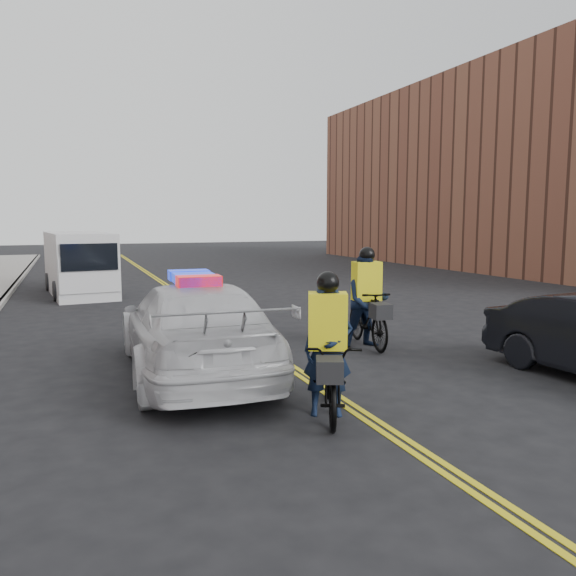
# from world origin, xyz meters

# --- Properties ---
(ground) EXTENTS (120.00, 120.00, 0.00)m
(ground) POSITION_xyz_m (0.00, 0.00, 0.00)
(ground) COLOR black
(ground) RESTS_ON ground
(center_line_left) EXTENTS (0.10, 60.00, 0.01)m
(center_line_left) POSITION_xyz_m (-0.08, 8.00, 0.01)
(center_line_left) COLOR gold
(center_line_left) RESTS_ON ground
(center_line_right) EXTENTS (0.10, 60.00, 0.01)m
(center_line_right) POSITION_xyz_m (0.08, 8.00, 0.01)
(center_line_right) COLOR gold
(center_line_right) RESTS_ON ground
(building_across) EXTENTS (12.00, 30.00, 11.00)m
(building_across) POSITION_xyz_m (22.00, 18.00, 5.50)
(building_across) COLOR brown
(building_across) RESTS_ON ground
(police_cruiser) EXTENTS (2.65, 5.94, 1.85)m
(police_cruiser) POSITION_xyz_m (-1.79, 0.86, 0.85)
(police_cruiser) COLOR silver
(police_cruiser) RESTS_ON ground
(cargo_van) EXTENTS (2.58, 5.72, 2.32)m
(cargo_van) POSITION_xyz_m (-3.48, 13.36, 1.13)
(cargo_van) COLOR silver
(cargo_van) RESTS_ON ground
(cyclist_near) EXTENTS (1.51, 2.24, 2.08)m
(cyclist_near) POSITION_xyz_m (-0.47, -1.93, 0.72)
(cyclist_near) COLOR black
(cyclist_near) RESTS_ON ground
(cyclist_far) EXTENTS (1.08, 2.25, 2.22)m
(cyclist_far) POSITION_xyz_m (2.21, 1.72, 0.87)
(cyclist_far) COLOR black
(cyclist_far) RESTS_ON ground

